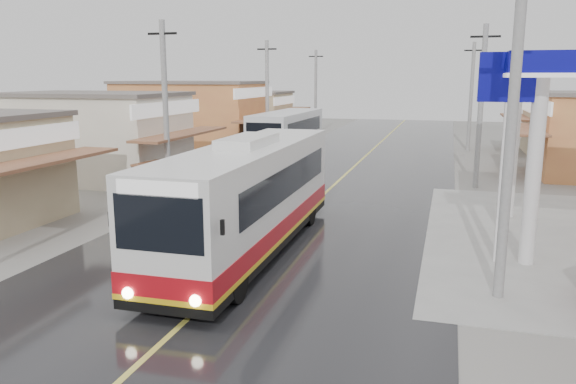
# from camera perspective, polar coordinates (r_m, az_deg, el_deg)

# --- Properties ---
(ground) EXTENTS (120.00, 120.00, 0.00)m
(ground) POSITION_cam_1_polar(r_m,az_deg,el_deg) (16.39, -4.88, -8.06)
(ground) COLOR slate
(ground) RESTS_ON ground
(road) EXTENTS (12.00, 90.00, 0.02)m
(road) POSITION_cam_1_polar(r_m,az_deg,el_deg) (30.42, 5.21, 1.17)
(road) COLOR black
(road) RESTS_ON ground
(centre_line) EXTENTS (0.15, 90.00, 0.01)m
(centre_line) POSITION_cam_1_polar(r_m,az_deg,el_deg) (30.42, 5.21, 1.19)
(centre_line) COLOR #D8CC4C
(centre_line) RESTS_ON road
(shopfronts_left) EXTENTS (11.00, 44.00, 5.20)m
(shopfronts_left) POSITION_cam_1_polar(r_m,az_deg,el_deg) (37.75, -13.66, 2.91)
(shopfronts_left) COLOR tan
(shopfronts_left) RESTS_ON ground
(utility_poles_left) EXTENTS (1.60, 50.00, 8.00)m
(utility_poles_left) POSITION_cam_1_polar(r_m,az_deg,el_deg) (33.35, -6.36, 2.05)
(utility_poles_left) COLOR gray
(utility_poles_left) RESTS_ON ground
(utility_poles_right) EXTENTS (1.60, 36.00, 8.00)m
(utility_poles_right) POSITION_cam_1_polar(r_m,az_deg,el_deg) (29.94, 18.48, 0.42)
(utility_poles_right) COLOR gray
(utility_poles_right) RESTS_ON ground
(coach_bus) EXTENTS (2.81, 11.84, 3.69)m
(coach_bus) POSITION_cam_1_polar(r_m,az_deg,el_deg) (17.80, -3.92, -0.50)
(coach_bus) COLOR silver
(coach_bus) RESTS_ON road
(second_bus) EXTENTS (2.77, 9.59, 3.17)m
(second_bus) POSITION_cam_1_polar(r_m,az_deg,el_deg) (38.22, -0.09, 5.92)
(second_bus) COLOR silver
(second_bus) RESTS_ON road
(cyclist) EXTENTS (0.83, 1.96, 2.06)m
(cyclist) POSITION_cam_1_polar(r_m,az_deg,el_deg) (22.69, -7.54, -0.77)
(cyclist) COLOR black
(cyclist) RESTS_ON ground
(tricycle_near) EXTENTS (1.69, 2.28, 1.60)m
(tricycle_near) POSITION_cam_1_polar(r_m,az_deg,el_deg) (26.93, -13.33, 1.49)
(tricycle_near) COLOR #26262D
(tricycle_near) RESTS_ON ground
(tyre_stack) EXTENTS (0.93, 0.93, 0.48)m
(tyre_stack) POSITION_cam_1_polar(r_m,az_deg,el_deg) (24.84, -11.41, -0.85)
(tyre_stack) COLOR black
(tyre_stack) RESTS_ON ground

